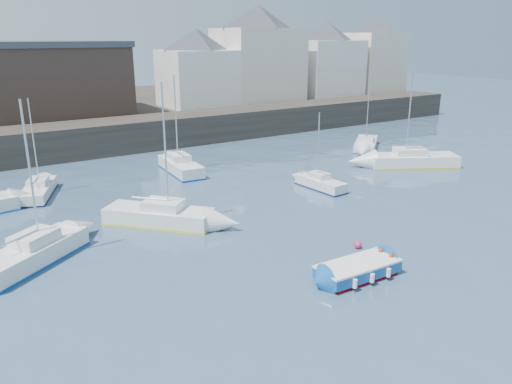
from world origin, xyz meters
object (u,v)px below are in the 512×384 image
sailboat_b (160,215)px  sailboat_c (320,183)px  sailboat_h (38,190)px  buoy_mid (358,248)px  buoy_near (358,278)px  buoy_far (194,215)px  sailboat_g (366,144)px  blue_dinghy (358,269)px  sailboat_a (32,253)px  sailboat_d (413,160)px  sailboat_f (180,166)px

sailboat_b → sailboat_c: (12.92, 0.27, -0.12)m
sailboat_h → buoy_mid: 22.91m
buoy_near → buoy_far: bearing=101.9°
sailboat_b → sailboat_g: size_ratio=1.09×
blue_dinghy → buoy_near: (0.01, -0.06, -0.44)m
sailboat_c → buoy_near: size_ratio=14.50×
sailboat_a → sailboat_d: 31.62m
sailboat_f → buoy_near: bearing=-92.9°
buoy_mid → sailboat_b: bearing=128.9°
sailboat_a → sailboat_d: size_ratio=0.84×
sailboat_g → buoy_far: (-23.48, -8.22, -0.44)m
sailboat_d → buoy_near: bearing=-146.1°
sailboat_g → sailboat_b: bearing=-161.7°
sailboat_g → buoy_near: bearing=-135.8°
sailboat_f → buoy_mid: bearing=-86.1°
sailboat_c → sailboat_f: bearing=124.2°
sailboat_b → buoy_mid: (7.47, -9.25, -0.55)m
sailboat_b → buoy_far: bearing=8.2°
sailboat_c → sailboat_g: (13.04, 8.30, 0.01)m
sailboat_h → sailboat_a: bearing=-101.9°
sailboat_c → sailboat_h: 20.38m
sailboat_h → sailboat_g: bearing=-2.5°
sailboat_b → buoy_far: (2.48, 0.36, -0.55)m
sailboat_d → sailboat_g: size_ratio=1.23×
sailboat_h → buoy_mid: (12.50, -19.20, -0.45)m
sailboat_h → buoy_far: bearing=-52.0°
sailboat_d → buoy_near: sailboat_d is taller
sailboat_a → sailboat_g: bearing=17.1°
blue_dinghy → sailboat_h: size_ratio=0.61×
sailboat_h → sailboat_f: bearing=1.4°
sailboat_a → sailboat_b: sailboat_b is taller
buoy_near → buoy_mid: size_ratio=0.95×
sailboat_g → buoy_near: size_ratio=20.04×
sailboat_b → sailboat_f: sailboat_b is taller
sailboat_b → sailboat_h: size_ratio=1.24×
blue_dinghy → buoy_near: 0.44m
blue_dinghy → buoy_near: blue_dinghy is taller
sailboat_b → sailboat_c: size_ratio=1.50×
sailboat_c → buoy_mid: 10.98m
sailboat_f → sailboat_h: size_ratio=1.16×
blue_dinghy → sailboat_d: bearing=33.8°
sailboat_d → buoy_mid: size_ratio=23.50×
sailboat_b → sailboat_h: (-5.03, 9.95, -0.11)m
blue_dinghy → sailboat_f: 21.96m
blue_dinghy → sailboat_f: (1.13, 21.93, 0.12)m
sailboat_d → sailboat_h: 30.39m
blue_dinghy → sailboat_b: (-5.03, 11.71, 0.12)m
sailboat_b → sailboat_c: bearing=1.2°
buoy_near → sailboat_g: bearing=44.2°
blue_dinghy → buoy_far: size_ratio=9.72×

